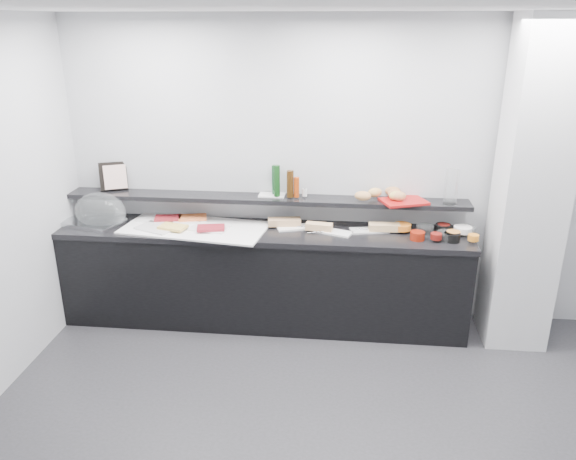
# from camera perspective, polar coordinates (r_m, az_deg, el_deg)

# --- Properties ---
(ground) EXTENTS (5.00, 5.00, 0.00)m
(ground) POSITION_cam_1_polar(r_m,az_deg,el_deg) (3.90, 4.68, -21.96)
(ground) COLOR #2D2D30
(ground) RESTS_ON ground
(back_wall) EXTENTS (5.00, 0.02, 2.70)m
(back_wall) POSITION_cam_1_polar(r_m,az_deg,el_deg) (5.05, 5.77, 5.72)
(back_wall) COLOR #B1B5B9
(back_wall) RESTS_ON ground
(ceiling) EXTENTS (5.00, 5.00, 0.00)m
(ceiling) POSITION_cam_1_polar(r_m,az_deg,el_deg) (2.88, 6.34, 21.77)
(ceiling) COLOR white
(ceiling) RESTS_ON back_wall
(column) EXTENTS (0.50, 0.50, 2.70)m
(column) POSITION_cam_1_polar(r_m,az_deg,el_deg) (4.94, 23.43, 3.78)
(column) COLOR silver
(column) RESTS_ON ground
(buffet_cabinet) EXTENTS (3.60, 0.60, 0.85)m
(buffet_cabinet) POSITION_cam_1_polar(r_m,az_deg,el_deg) (5.13, -2.49, -4.94)
(buffet_cabinet) COLOR black
(buffet_cabinet) RESTS_ON ground
(counter_top) EXTENTS (3.62, 0.62, 0.05)m
(counter_top) POSITION_cam_1_polar(r_m,az_deg,el_deg) (4.96, -2.57, -0.24)
(counter_top) COLOR black
(counter_top) RESTS_ON buffet_cabinet
(wall_shelf) EXTENTS (3.60, 0.25, 0.04)m
(wall_shelf) POSITION_cam_1_polar(r_m,az_deg,el_deg) (5.04, -2.33, 3.18)
(wall_shelf) COLOR black
(wall_shelf) RESTS_ON back_wall
(cloche_base) EXTENTS (0.58, 0.46, 0.04)m
(cloche_base) POSITION_cam_1_polar(r_m,az_deg,el_deg) (5.36, -19.22, 0.73)
(cloche_base) COLOR #B0B3B7
(cloche_base) RESTS_ON counter_top
(cloche_dome) EXTENTS (0.53, 0.39, 0.34)m
(cloche_dome) POSITION_cam_1_polar(r_m,az_deg,el_deg) (5.30, -18.51, 1.81)
(cloche_dome) COLOR white
(cloche_dome) RESTS_ON cloche_base
(linen_runner) EXTENTS (1.32, 0.76, 0.01)m
(linen_runner) POSITION_cam_1_polar(r_m,az_deg,el_deg) (5.03, -9.42, 0.23)
(linen_runner) COLOR white
(linen_runner) RESTS_ON counter_top
(platter_meat_a) EXTENTS (0.29, 0.21, 0.01)m
(platter_meat_a) POSITION_cam_1_polar(r_m,az_deg,el_deg) (5.29, -13.50, 1.10)
(platter_meat_a) COLOR white
(platter_meat_a) RESTS_ON linen_runner
(food_meat_a) EXTENTS (0.26, 0.19, 0.02)m
(food_meat_a) POSITION_cam_1_polar(r_m,az_deg,el_deg) (5.23, -12.09, 1.21)
(food_meat_a) COLOR maroon
(food_meat_a) RESTS_ON platter_meat_a
(platter_salmon) EXTENTS (0.34, 0.29, 0.01)m
(platter_salmon) POSITION_cam_1_polar(r_m,az_deg,el_deg) (5.20, -10.00, 1.02)
(platter_salmon) COLOR white
(platter_salmon) RESTS_ON linen_runner
(food_salmon) EXTENTS (0.28, 0.22, 0.02)m
(food_salmon) POSITION_cam_1_polar(r_m,az_deg,el_deg) (5.20, -9.66, 1.26)
(food_salmon) COLOR orange
(food_salmon) RESTS_ON platter_salmon
(platter_cheese) EXTENTS (0.39, 0.34, 0.01)m
(platter_cheese) POSITION_cam_1_polar(r_m,az_deg,el_deg) (5.06, -13.23, 0.22)
(platter_cheese) COLOR silver
(platter_cheese) RESTS_ON linen_runner
(food_cheese) EXTENTS (0.26, 0.20, 0.02)m
(food_cheese) POSITION_cam_1_polar(r_m,az_deg,el_deg) (4.99, -11.61, 0.31)
(food_cheese) COLOR #EBC35B
(food_cheese) RESTS_ON platter_cheese
(platter_meat_b) EXTENTS (0.36, 0.28, 0.01)m
(platter_meat_b) POSITION_cam_1_polar(r_m,az_deg,el_deg) (4.97, -7.96, 0.22)
(platter_meat_b) COLOR white
(platter_meat_b) RESTS_ON linen_runner
(food_meat_b) EXTENTS (0.26, 0.19, 0.02)m
(food_meat_b) POSITION_cam_1_polar(r_m,az_deg,el_deg) (4.91, -7.84, 0.22)
(food_meat_b) COLOR maroon
(food_meat_b) RESTS_ON platter_meat_b
(sandwich_plate_left) EXTENTS (0.36, 0.24, 0.01)m
(sandwich_plate_left) POSITION_cam_1_polar(r_m,az_deg,el_deg) (4.98, 0.79, 0.27)
(sandwich_plate_left) COLOR white
(sandwich_plate_left) RESTS_ON counter_top
(sandwich_food_left) EXTENTS (0.30, 0.15, 0.06)m
(sandwich_food_left) POSITION_cam_1_polar(r_m,az_deg,el_deg) (5.00, -0.37, 0.84)
(sandwich_food_left) COLOR tan
(sandwich_food_left) RESTS_ON sandwich_plate_left
(tongs_left) EXTENTS (0.16, 0.02, 0.01)m
(tongs_left) POSITION_cam_1_polar(r_m,az_deg,el_deg) (4.97, 0.95, 0.37)
(tongs_left) COLOR #AFB1B6
(tongs_left) RESTS_ON sandwich_plate_left
(sandwich_plate_mid) EXTENTS (0.35, 0.24, 0.01)m
(sandwich_plate_mid) POSITION_cam_1_polar(r_m,az_deg,el_deg) (4.88, 4.66, -0.20)
(sandwich_plate_mid) COLOR white
(sandwich_plate_mid) RESTS_ON counter_top
(sandwich_food_mid) EXTENTS (0.24, 0.12, 0.06)m
(sandwich_food_mid) POSITION_cam_1_polar(r_m,az_deg,el_deg) (4.89, 3.17, 0.34)
(sandwich_food_mid) COLOR #E0AD75
(sandwich_food_mid) RESTS_ON sandwich_plate_mid
(tongs_mid) EXTENTS (0.15, 0.06, 0.01)m
(tongs_mid) POSITION_cam_1_polar(r_m,az_deg,el_deg) (4.84, 2.88, -0.22)
(tongs_mid) COLOR silver
(tongs_mid) RESTS_ON sandwich_plate_mid
(sandwich_plate_right) EXTENTS (0.35, 0.20, 0.01)m
(sandwich_plate_right) POSITION_cam_1_polar(r_m,az_deg,el_deg) (4.96, 8.27, -0.04)
(sandwich_plate_right) COLOR silver
(sandwich_plate_right) RESTS_ON counter_top
(sandwich_food_right) EXTENTS (0.27, 0.12, 0.06)m
(sandwich_food_right) POSITION_cam_1_polar(r_m,az_deg,el_deg) (4.95, 9.75, 0.30)
(sandwich_food_right) COLOR tan
(sandwich_food_right) RESTS_ON sandwich_plate_right
(tongs_right) EXTENTS (0.16, 0.02, 0.01)m
(tongs_right) POSITION_cam_1_polar(r_m,az_deg,el_deg) (4.95, 7.83, 0.10)
(tongs_right) COLOR #B0B3B8
(tongs_right) RESTS_ON sandwich_plate_right
(bowl_glass_fruit) EXTENTS (0.18, 0.18, 0.07)m
(bowl_glass_fruit) POSITION_cam_1_polar(r_m,az_deg,el_deg) (5.00, 13.72, 0.08)
(bowl_glass_fruit) COLOR white
(bowl_glass_fruit) RESTS_ON counter_top
(fill_glass_fruit) EXTENTS (0.17, 0.17, 0.05)m
(fill_glass_fruit) POSITION_cam_1_polar(r_m,az_deg,el_deg) (4.98, 11.51, 0.34)
(fill_glass_fruit) COLOR orange
(fill_glass_fruit) RESTS_ON bowl_glass_fruit
(bowl_black_jam) EXTENTS (0.18, 0.18, 0.07)m
(bowl_black_jam) POSITION_cam_1_polar(r_m,az_deg,el_deg) (5.06, 15.48, 0.18)
(bowl_black_jam) COLOR black
(bowl_black_jam) RESTS_ON counter_top
(fill_black_jam) EXTENTS (0.11, 0.11, 0.05)m
(fill_black_jam) POSITION_cam_1_polar(r_m,az_deg,el_deg) (5.06, 15.54, 0.31)
(fill_black_jam) COLOR #5C110D
(fill_black_jam) RESTS_ON bowl_black_jam
(bowl_glass_cream) EXTENTS (0.21, 0.21, 0.07)m
(bowl_glass_cream) POSITION_cam_1_polar(r_m,az_deg,el_deg) (5.06, 17.64, -0.05)
(bowl_glass_cream) COLOR white
(bowl_glass_cream) RESTS_ON counter_top
(fill_glass_cream) EXTENTS (0.19, 0.19, 0.05)m
(fill_glass_cream) POSITION_cam_1_polar(r_m,az_deg,el_deg) (5.04, 17.33, 0.06)
(fill_glass_cream) COLOR white
(fill_glass_cream) RESTS_ON bowl_glass_cream
(bowl_red_jam) EXTENTS (0.12, 0.12, 0.07)m
(bowl_red_jam) POSITION_cam_1_polar(r_m,az_deg,el_deg) (4.83, 13.01, -0.57)
(bowl_red_jam) COLOR maroon
(bowl_red_jam) RESTS_ON counter_top
(fill_red_jam) EXTENTS (0.10, 0.10, 0.05)m
(fill_red_jam) POSITION_cam_1_polar(r_m,az_deg,el_deg) (4.82, 14.82, -0.62)
(fill_red_jam) COLOR #62120E
(fill_red_jam) RESTS_ON bowl_red_jam
(bowl_glass_salmon) EXTENTS (0.20, 0.20, 0.07)m
(bowl_glass_salmon) POSITION_cam_1_polar(r_m,az_deg,el_deg) (4.89, 15.81, -0.58)
(bowl_glass_salmon) COLOR white
(bowl_glass_salmon) RESTS_ON counter_top
(fill_glass_salmon) EXTENTS (0.14, 0.14, 0.05)m
(fill_glass_salmon) POSITION_cam_1_polar(r_m,az_deg,el_deg) (4.91, 16.44, -0.40)
(fill_glass_salmon) COLOR orange
(fill_glass_salmon) RESTS_ON bowl_glass_salmon
(bowl_black_fruit) EXTENTS (0.15, 0.15, 0.07)m
(bowl_black_fruit) POSITION_cam_1_polar(r_m,az_deg,el_deg) (4.87, 16.32, -0.70)
(bowl_black_fruit) COLOR black
(bowl_black_fruit) RESTS_ON counter_top
(fill_black_fruit) EXTENTS (0.11, 0.11, 0.05)m
(fill_black_fruit) POSITION_cam_1_polar(r_m,az_deg,el_deg) (4.88, 18.31, -0.73)
(fill_black_fruit) COLOR orange
(fill_black_fruit) RESTS_ON bowl_black_fruit
(framed_print) EXTENTS (0.26, 0.16, 0.26)m
(framed_print) POSITION_cam_1_polar(r_m,az_deg,el_deg) (5.45, -17.32, 5.24)
(framed_print) COLOR black
(framed_print) RESTS_ON wall_shelf
(print_art) EXTENTS (0.20, 0.13, 0.22)m
(print_art) POSITION_cam_1_polar(r_m,az_deg,el_deg) (5.42, -17.14, 5.17)
(print_art) COLOR beige
(print_art) RESTS_ON framed_print
(condiment_tray) EXTENTS (0.23, 0.15, 0.01)m
(condiment_tray) POSITION_cam_1_polar(r_m,az_deg,el_deg) (5.06, -1.64, 3.58)
(condiment_tray) COLOR white
(condiment_tray) RESTS_ON wall_shelf
(bottle_green_a) EXTENTS (0.07, 0.07, 0.26)m
(bottle_green_a) POSITION_cam_1_polar(r_m,az_deg,el_deg) (5.04, -1.30, 5.13)
(bottle_green_a) COLOR #103C1B
(bottle_green_a) RESTS_ON condiment_tray
(bottle_brown) EXTENTS (0.08, 0.08, 0.24)m
(bottle_brown) POSITION_cam_1_polar(r_m,az_deg,el_deg) (4.95, 0.22, 4.71)
(bottle_brown) COLOR #37200A
(bottle_brown) RESTS_ON condiment_tray
(bottle_green_b) EXTENTS (0.07, 0.07, 0.28)m
(bottle_green_b) POSITION_cam_1_polar(r_m,az_deg,el_deg) (4.97, -1.14, 5.01)
(bottle_green_b) COLOR #0F3912
(bottle_green_b) RESTS_ON condiment_tray
(bottle_hot) EXTENTS (0.06, 0.06, 0.18)m
(bottle_hot) POSITION_cam_1_polar(r_m,az_deg,el_deg) (4.95, 0.87, 4.37)
(bottle_hot) COLOR #A4360B
(bottle_hot) RESTS_ON condiment_tray
(shaker_salt) EXTENTS (0.04, 0.04, 0.07)m
(shaker_salt) POSITION_cam_1_polar(r_m,az_deg,el_deg) (4.99, 1.63, 3.84)
(shaker_salt) COLOR white
(shaker_salt) RESTS_ON condiment_tray
(shaker_pepper) EXTENTS (0.03, 0.03, 0.07)m
(shaker_pepper) POSITION_cam_1_polar(r_m,az_deg,el_deg) (4.99, 1.78, 3.82)
(shaker_pepper) COLOR silver
(shaker_pepper) RESTS_ON condiment_tray
(bread_tray) EXTENTS (0.45, 0.38, 0.02)m
(bread_tray) POSITION_cam_1_polar(r_m,az_deg,el_deg) (4.97, 11.67, 2.87)
(bread_tray) COLOR #A61211
(bread_tray) RESTS_ON wall_shelf
(bread_roll_nw) EXTENTS (0.15, 0.13, 0.08)m
(bread_roll_nw) POSITION_cam_1_polar(r_m,az_deg,el_deg) (5.00, 8.82, 3.80)
(bread_roll_nw) COLOR tan
(bread_roll_nw) RESTS_ON bread_tray
(bread_roll_n) EXTENTS (0.14, 0.09, 0.08)m
(bread_roll_n) POSITION_cam_1_polar(r_m,az_deg,el_deg) (5.07, 10.59, 3.91)
(bread_roll_n) COLOR #AB7041
(bread_roll_n) RESTS_ON bread_tray
(bread_roll_sw) EXTENTS (0.16, 0.11, 0.08)m
(bread_roll_sw) POSITION_cam_1_polar(r_m,az_deg,el_deg) (4.89, 7.61, 3.46)
(bread_roll_sw) COLOR #BC8147
(bread_roll_sw) RESTS_ON bread_tray
(bread_roll_s) EXTENTS (0.14, 0.11, 0.08)m
(bread_roll_s) POSITION_cam_1_polar(r_m,az_deg,el_deg) (4.93, 11.24, 3.38)
(bread_roll_s) COLOR #B87846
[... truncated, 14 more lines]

